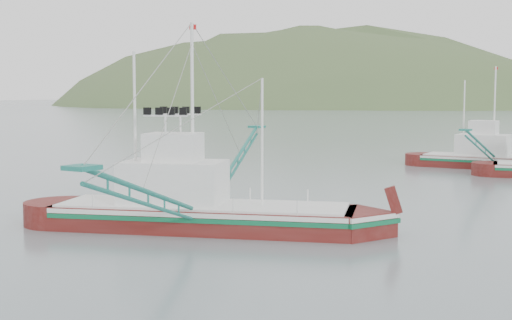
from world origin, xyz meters
The scene contains 4 objects.
ground centered at (0.00, 0.00, 0.00)m, with size 1200.00×1200.00×0.00m, color slate.
main_boat centered at (1.01, -1.57, 2.43)m, with size 17.13×29.07×12.18m.
bg_boat_far centered at (7.52, 39.62, 1.50)m, with size 15.01×27.06×10.95m.
headland_left centered at (-180.00, 360.00, 0.00)m, with size 448.00×308.00×210.00m, color #41582D.
Camera 1 is at (23.80, -33.10, 7.51)m, focal length 50.00 mm.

